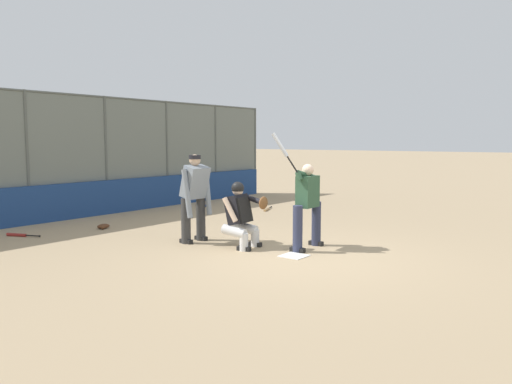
{
  "coord_description": "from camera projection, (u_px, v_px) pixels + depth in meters",
  "views": [
    {
      "loc": [
        7.17,
        4.74,
        2.03
      ],
      "look_at": [
        -0.2,
        -1.0,
        1.05
      ],
      "focal_mm": 35.0,
      "sensor_mm": 36.0,
      "label": 1
    }
  ],
  "objects": [
    {
      "name": "baseball_loose",
      "position": [
        233.0,
        224.0,
        11.81
      ],
      "size": [
        0.07,
        0.07,
        0.07
      ],
      "primitive_type": "sphere",
      "color": "white",
      "rests_on": "ground_plane"
    },
    {
      "name": "spare_bat_first_base_side",
      "position": [
        267.0,
        209.0,
        14.41
      ],
      "size": [
        0.78,
        0.36,
        0.07
      ],
      "rotation": [
        0.0,
        0.0,
        0.4
      ],
      "color": "black",
      "rests_on": "ground_plane"
    },
    {
      "name": "backstop_fence",
      "position": [
        69.0,
        153.0,
        12.79
      ],
      "size": [
        15.6,
        0.08,
        3.21
      ],
      "color": "#515651",
      "rests_on": "ground_plane"
    },
    {
      "name": "ground_plane",
      "position": [
        294.0,
        256.0,
        8.73
      ],
      "size": [
        160.0,
        160.0,
        0.0
      ],
      "primitive_type": "plane",
      "color": "tan"
    },
    {
      "name": "home_plate_marker",
      "position": [
        294.0,
        256.0,
        8.73
      ],
      "size": [
        0.43,
        0.43,
        0.01
      ],
      "primitive_type": "cube",
      "color": "white",
      "rests_on": "ground_plane"
    },
    {
      "name": "catcher_behind_plate",
      "position": [
        241.0,
        214.0,
        9.36
      ],
      "size": [
        0.7,
        0.81,
        1.25
      ],
      "rotation": [
        0.0,
        0.0,
        0.16
      ],
      "color": "silver",
      "rests_on": "ground_plane"
    },
    {
      "name": "bleachers_beyond",
      "position": [
        69.0,
        194.0,
        15.22
      ],
      "size": [
        10.86,
        1.95,
        1.16
      ],
      "color": "slate",
      "rests_on": "ground_plane"
    },
    {
      "name": "umpire_home",
      "position": [
        195.0,
        195.0,
        9.85
      ],
      "size": [
        0.71,
        0.43,
        1.74
      ],
      "rotation": [
        0.0,
        0.0,
        -0.02
      ],
      "color": "#333333",
      "rests_on": "ground_plane"
    },
    {
      "name": "fielding_glove_on_dirt",
      "position": [
        103.0,
        226.0,
        11.42
      ],
      "size": [
        0.31,
        0.23,
        0.11
      ],
      "color": "#56331E",
      "rests_on": "ground_plane"
    },
    {
      "name": "padding_wall",
      "position": [
        73.0,
        201.0,
        12.85
      ],
      "size": [
        15.21,
        0.18,
        0.92
      ],
      "primitive_type": "cube",
      "color": "navy",
      "rests_on": "ground_plane"
    },
    {
      "name": "spare_bat_third_base_side",
      "position": [
        205.0,
        205.0,
        15.2
      ],
      "size": [
        0.31,
        0.81,
        0.07
      ],
      "rotation": [
        0.0,
        0.0,
        1.25
      ],
      "color": "black",
      "rests_on": "ground_plane"
    },
    {
      "name": "batter_at_plate",
      "position": [
        307.0,
        203.0,
        9.25
      ],
      "size": [
        1.05,
        0.6,
        2.16
      ],
      "rotation": [
        0.0,
        0.0,
        0.05
      ],
      "color": "#2D334C",
      "rests_on": "ground_plane"
    },
    {
      "name": "spare_bat_by_padding",
      "position": [
        19.0,
        235.0,
        10.5
      ],
      "size": [
        0.37,
        0.76,
        0.07
      ],
      "rotation": [
        0.0,
        0.0,
        5.12
      ],
      "color": "black",
      "rests_on": "ground_plane"
    }
  ]
}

